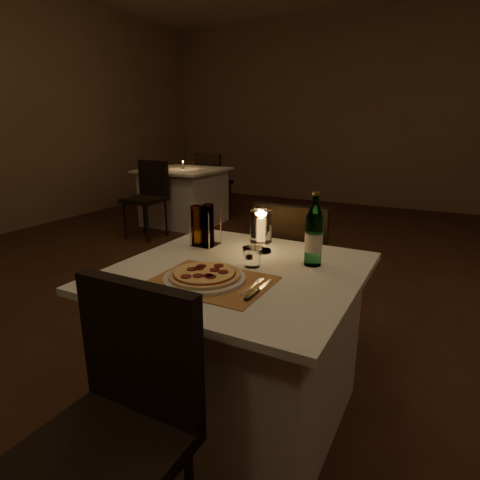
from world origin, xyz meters
The scene contains 18 objects.
floor centered at (0.00, 0.00, -0.01)m, with size 8.00×10.00×0.02m, color #422415.
wall_back centered at (0.00, 5.01, 1.50)m, with size 8.00×0.02×3.00m, color #86674E.
main_table centered at (0.12, -0.46, 0.37)m, with size 1.00×1.00×0.74m.
chair_near centered at (0.12, -1.17, 0.55)m, with size 0.42×0.42×0.90m.
chair_far centered at (0.12, 0.26, 0.55)m, with size 0.42×0.42×0.90m.
placemat centered at (0.10, -0.64, 0.74)m, with size 0.45×0.34×0.00m, color #B57A3F.
plate centered at (0.07, -0.64, 0.75)m, with size 0.32×0.32×0.01m, color white.
pizza centered at (0.07, -0.64, 0.77)m, with size 0.28×0.28×0.02m.
fork centered at (0.27, -0.61, 0.75)m, with size 0.02×0.18×0.00m.
knife centered at (0.30, -0.67, 0.75)m, with size 0.02×0.22×0.01m.
tumbler centered at (0.17, -0.41, 0.78)m, with size 0.08×0.08×0.08m, color white, non-canonical shape.
water_bottle centered at (0.39, -0.27, 0.87)m, with size 0.08×0.08×0.32m.
hurricane_candle centered at (0.11, -0.21, 0.86)m, with size 0.10×0.10×0.20m.
cruet_caddy centered at (-0.17, -0.25, 0.84)m, with size 0.12×0.12×0.21m.
neighbor_table_left centered at (-2.30, 2.54, 0.37)m, with size 1.00×1.00×0.74m.
neighbor_chair_la centered at (-2.30, 1.83, 0.55)m, with size 0.42×0.42×0.90m.
neighbor_chair_lb centered at (-2.30, 3.25, 0.55)m, with size 0.42×0.42×0.90m.
neighbor_candle_left centered at (-2.30, 2.54, 0.79)m, with size 0.03×0.03×0.11m.
Camera 1 is at (0.87, -1.86, 1.33)m, focal length 30.00 mm.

